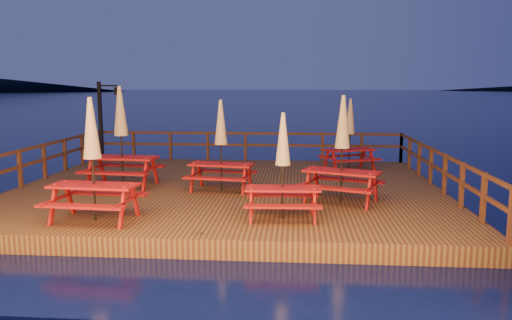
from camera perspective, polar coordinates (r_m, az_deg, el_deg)
The scene contains 11 objects.
ground at distance 14.51m, azimuth -3.13°, elevation -4.54°, with size 500.00×500.00×0.00m, color #050C33.
deck at distance 14.47m, azimuth -3.14°, elevation -3.77°, with size 12.00×10.00×0.40m, color #422015.
deck_piles at distance 14.58m, azimuth -3.12°, elevation -5.69°, with size 11.44×9.44×1.40m.
railing at distance 16.03m, azimuth -2.32°, elevation 0.97°, with size 11.80×9.75×1.10m.
lamp_post at distance 19.96m, azimuth -16.96°, elevation 5.10°, with size 0.85×0.18×3.00m.
picnic_table_0 at distance 11.13m, azimuth -18.18°, elevation 0.27°, with size 1.95×1.65×2.65m.
picnic_table_1 at distance 12.43m, azimuth 9.83°, elevation 1.43°, with size 2.29×2.10×2.65m.
picnic_table_2 at distance 13.67m, azimuth -4.02°, elevation 1.85°, with size 1.93×1.67×2.50m.
picnic_table_3 at distance 14.68m, azimuth -15.15°, elevation 2.78°, with size 2.15×1.83×2.86m.
picnic_table_4 at distance 17.14m, azimuth 10.68°, elevation 3.01°, with size 2.11×1.95×2.43m.
picnic_table_5 at distance 10.76m, azimuth 3.08°, elevation -0.50°, with size 1.67×1.39×2.32m.
Camera 1 is at (1.92, -13.99, 3.33)m, focal length 35.00 mm.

